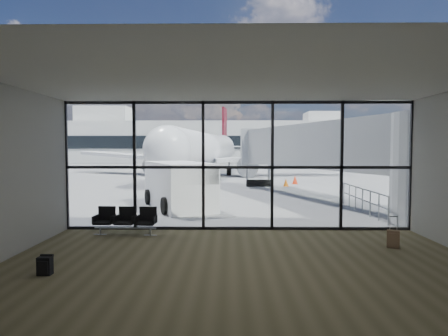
{
  "coord_description": "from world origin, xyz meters",
  "views": [
    {
      "loc": [
        -0.3,
        -13.0,
        2.86
      ],
      "look_at": [
        -0.52,
        3.0,
        2.02
      ],
      "focal_mm": 30.0,
      "sensor_mm": 36.0,
      "label": 1
    }
  ],
  "objects_px": {
    "airliner": "(206,150)",
    "service_van": "(180,185)",
    "belt_loader": "(174,171)",
    "backpack": "(45,266)",
    "mobile_stairs": "(34,183)",
    "suitcase": "(393,239)",
    "seating_row": "(126,219)"
  },
  "relations": [
    {
      "from": "seating_row",
      "to": "airliner",
      "type": "height_order",
      "value": "airliner"
    },
    {
      "from": "airliner",
      "to": "belt_loader",
      "type": "xyz_separation_m",
      "value": [
        -2.97,
        -4.09,
        -2.07
      ]
    },
    {
      "from": "backpack",
      "to": "mobile_stairs",
      "type": "height_order",
      "value": "mobile_stairs"
    },
    {
      "from": "airliner",
      "to": "belt_loader",
      "type": "bearing_deg",
      "value": -119.13
    },
    {
      "from": "seating_row",
      "to": "backpack",
      "type": "xyz_separation_m",
      "value": [
        -0.73,
        -4.03,
        -0.29
      ]
    },
    {
      "from": "airliner",
      "to": "belt_loader",
      "type": "relative_size",
      "value": 7.89
    },
    {
      "from": "seating_row",
      "to": "suitcase",
      "type": "bearing_deg",
      "value": -8.52
    },
    {
      "from": "service_van",
      "to": "seating_row",
      "type": "bearing_deg",
      "value": -125.31
    },
    {
      "from": "airliner",
      "to": "service_van",
      "type": "distance_m",
      "value": 23.2
    },
    {
      "from": "backpack",
      "to": "mobile_stairs",
      "type": "distance_m",
      "value": 18.55
    },
    {
      "from": "backpack",
      "to": "seating_row",
      "type": "bearing_deg",
      "value": 81.07
    },
    {
      "from": "mobile_stairs",
      "to": "airliner",
      "type": "bearing_deg",
      "value": 38.8
    },
    {
      "from": "service_van",
      "to": "belt_loader",
      "type": "distance_m",
      "value": 19.31
    },
    {
      "from": "mobile_stairs",
      "to": "backpack",
      "type": "bearing_deg",
      "value": -80.17
    },
    {
      "from": "airliner",
      "to": "belt_loader",
      "type": "height_order",
      "value": "airliner"
    },
    {
      "from": "backpack",
      "to": "belt_loader",
      "type": "height_order",
      "value": "belt_loader"
    },
    {
      "from": "belt_loader",
      "to": "service_van",
      "type": "bearing_deg",
      "value": -64.52
    },
    {
      "from": "service_van",
      "to": "mobile_stairs",
      "type": "bearing_deg",
      "value": 122.95
    },
    {
      "from": "seating_row",
      "to": "backpack",
      "type": "distance_m",
      "value": 4.11
    },
    {
      "from": "airliner",
      "to": "mobile_stairs",
      "type": "distance_m",
      "value": 19.6
    },
    {
      "from": "backpack",
      "to": "service_van",
      "type": "distance_m",
      "value": 9.79
    },
    {
      "from": "backpack",
      "to": "suitcase",
      "type": "xyz_separation_m",
      "value": [
        8.84,
        2.39,
        0.05
      ]
    },
    {
      "from": "seating_row",
      "to": "mobile_stairs",
      "type": "bearing_deg",
      "value": 130.79
    },
    {
      "from": "belt_loader",
      "to": "mobile_stairs",
      "type": "relative_size",
      "value": 1.13
    },
    {
      "from": "service_van",
      "to": "mobile_stairs",
      "type": "relative_size",
      "value": 1.42
    },
    {
      "from": "backpack",
      "to": "suitcase",
      "type": "relative_size",
      "value": 0.5
    },
    {
      "from": "suitcase",
      "to": "mobile_stairs",
      "type": "xyz_separation_m",
      "value": [
        -17.67,
        13.92,
        0.32
      ]
    },
    {
      "from": "airliner",
      "to": "service_van",
      "type": "bearing_deg",
      "value": -82.87
    },
    {
      "from": "backpack",
      "to": "suitcase",
      "type": "distance_m",
      "value": 9.16
    },
    {
      "from": "suitcase",
      "to": "mobile_stairs",
      "type": "bearing_deg",
      "value": 165.5
    },
    {
      "from": "belt_loader",
      "to": "mobile_stairs",
      "type": "height_order",
      "value": "mobile_stairs"
    },
    {
      "from": "suitcase",
      "to": "mobile_stairs",
      "type": "distance_m",
      "value": 22.49
    }
  ]
}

